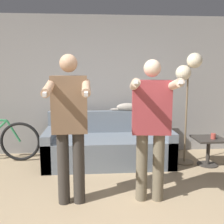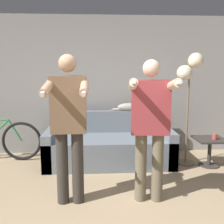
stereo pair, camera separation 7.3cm
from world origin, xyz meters
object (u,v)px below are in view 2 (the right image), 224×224
(couch, at_px, (109,147))
(cat, at_px, (129,107))
(floor_lamp, at_px, (190,75))
(person_right, at_px, (150,121))
(cup, at_px, (215,137))
(person_left, at_px, (69,121))
(side_table, at_px, (210,146))

(couch, xyz_separation_m, cat, (0.39, 0.37, 0.65))
(cat, xyz_separation_m, floor_lamp, (0.93, -0.48, 0.59))
(person_right, xyz_separation_m, cup, (1.29, 1.06, -0.48))
(person_left, distance_m, floor_lamp, 2.31)
(person_left, distance_m, cat, 1.99)
(side_table, bearing_deg, person_right, -137.98)
(cat, bearing_deg, couch, -136.93)
(floor_lamp, height_order, cup, floor_lamp)
(couch, height_order, floor_lamp, floor_lamp)
(person_right, xyz_separation_m, side_table, (1.25, 1.13, -0.66))
(couch, height_order, side_table, couch)
(side_table, distance_m, cup, 0.19)
(floor_lamp, bearing_deg, cat, 152.69)
(side_table, bearing_deg, cat, 153.79)
(person_right, relative_size, side_table, 3.52)
(person_left, bearing_deg, side_table, 25.94)
(cup, bearing_deg, couch, 169.22)
(couch, xyz_separation_m, person_right, (0.42, -1.39, 0.72))
(person_left, xyz_separation_m, cup, (2.25, 1.06, -0.50))
(couch, bearing_deg, side_table, -8.92)
(couch, relative_size, side_table, 4.38)
(person_left, relative_size, cat, 3.27)
(person_left, distance_m, side_table, 2.57)
(person_right, distance_m, floor_lamp, 1.65)
(person_right, distance_m, cup, 1.74)
(cat, xyz_separation_m, cup, (1.32, -0.69, -0.41))
(person_right, height_order, cup, person_right)
(cat, height_order, cup, cat)
(person_left, height_order, side_table, person_left)
(couch, relative_size, cat, 3.94)
(couch, relative_size, person_right, 1.25)
(couch, relative_size, cup, 23.19)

